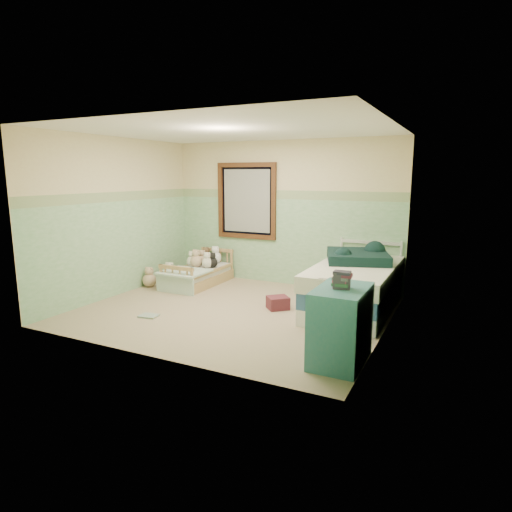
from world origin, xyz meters
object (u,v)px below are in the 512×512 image
at_px(toddler_bed_frame, 199,279).
at_px(dresser, 341,325).
at_px(red_pillow, 278,303).
at_px(plush_floor_cream, 170,276).
at_px(plush_floor_tan, 150,280).
at_px(twin_bed_frame, 354,303).
at_px(floor_book, 149,316).

bearing_deg(toddler_bed_frame, dresser, -33.56).
bearing_deg(toddler_bed_frame, red_pillow, -20.92).
height_order(plush_floor_cream, plush_floor_tan, plush_floor_cream).
distance_m(dresser, red_pillow, 1.92).
xyz_separation_m(dresser, red_pillow, (-1.30, 1.38, -0.30)).
bearing_deg(twin_bed_frame, floor_book, -147.87).
bearing_deg(dresser, plush_floor_cream, 152.25).
bearing_deg(red_pillow, floor_book, -142.50).
height_order(toddler_bed_frame, plush_floor_tan, plush_floor_tan).
height_order(plush_floor_cream, twin_bed_frame, plush_floor_cream).
distance_m(twin_bed_frame, dresser, 1.85).
height_order(twin_bed_frame, floor_book, twin_bed_frame).
distance_m(twin_bed_frame, floor_book, 2.89).
height_order(plush_floor_tan, dresser, dresser).
xyz_separation_m(twin_bed_frame, floor_book, (-2.45, -1.54, -0.10)).
xyz_separation_m(plush_floor_tan, dresser, (3.79, -1.55, 0.28)).
bearing_deg(toddler_bed_frame, plush_floor_cream, -161.95).
bearing_deg(dresser, toddler_bed_frame, 146.44).
xyz_separation_m(plush_floor_tan, twin_bed_frame, (3.50, 0.26, -0.01)).
xyz_separation_m(toddler_bed_frame, plush_floor_tan, (-0.66, -0.53, 0.03)).
bearing_deg(floor_book, toddler_bed_frame, 93.49).
bearing_deg(twin_bed_frame, dresser, -80.79).
bearing_deg(plush_floor_cream, red_pillow, -12.93).
relative_size(dresser, floor_book, 3.19).
distance_m(plush_floor_cream, red_pillow, 2.41).
xyz_separation_m(plush_floor_cream, plush_floor_tan, (-0.15, -0.37, -0.01)).
relative_size(plush_floor_cream, plush_floor_tan, 1.08).
relative_size(twin_bed_frame, dresser, 2.56).
distance_m(toddler_bed_frame, plush_floor_tan, 0.85).
relative_size(plush_floor_tan, dresser, 0.30).
bearing_deg(plush_floor_cream, plush_floor_tan, -112.29).
distance_m(plush_floor_cream, dresser, 4.12).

